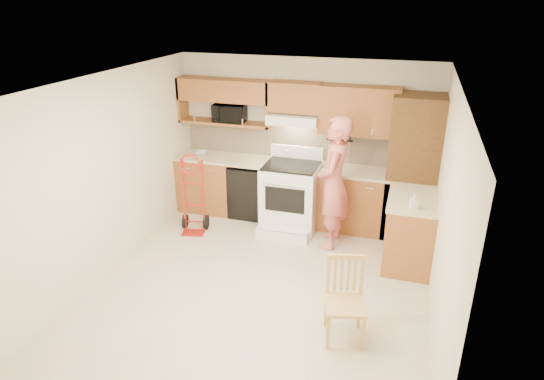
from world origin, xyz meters
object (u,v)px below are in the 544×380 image
at_px(microwave, 230,113).
at_px(dining_chair, 345,302).
at_px(person, 334,184).
at_px(range, 290,192).
at_px(hand_truck, 192,198).

height_order(microwave, dining_chair, microwave).
distance_m(microwave, person, 2.08).
relative_size(microwave, person, 0.27).
bearing_deg(microwave, dining_chair, -53.65).
relative_size(range, person, 0.64).
distance_m(range, dining_chair, 2.56).
bearing_deg(dining_chair, person, 90.46).
bearing_deg(microwave, person, -26.84).
bearing_deg(person, hand_truck, -85.55).
relative_size(range, hand_truck, 1.09).
distance_m(hand_truck, dining_chair, 3.09).
relative_size(range, dining_chair, 1.34).
distance_m(range, hand_truck, 1.46).
distance_m(person, hand_truck, 2.11).
relative_size(microwave, hand_truck, 0.45).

